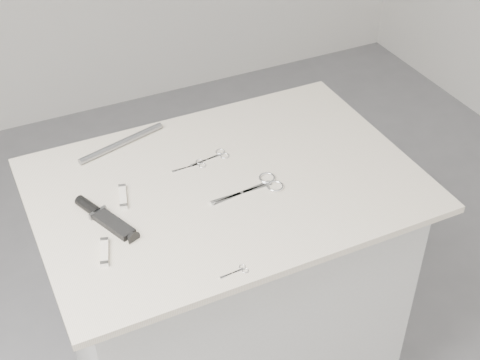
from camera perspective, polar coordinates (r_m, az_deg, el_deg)
name	(u,v)px	position (r m, az deg, el deg)	size (l,w,h in m)	color
plinth	(228,302)	(2.08, -1.00, -10.39)	(0.90, 0.60, 0.90)	#BBBBB9
display_board	(226,185)	(1.76, -1.16, -0.41)	(1.00, 0.70, 0.02)	beige
large_shears	(261,186)	(1.74, 1.78, -0.50)	(0.20, 0.09, 0.01)	white
embroidery_scissors_a	(215,156)	(1.84, -2.11, 2.02)	(0.12, 0.05, 0.00)	white
embroidery_scissors_b	(194,166)	(1.81, -3.97, 1.23)	(0.09, 0.04, 0.00)	white
tiny_scissors	(237,271)	(1.51, -0.22, -7.80)	(0.07, 0.03, 0.00)	white
sheathed_knife	(102,216)	(1.67, -11.68, -3.05)	(0.10, 0.19, 0.03)	black
pocket_knife_a	(123,197)	(1.72, -9.96, -1.40)	(0.04, 0.09, 0.01)	white
pocket_knife_b	(104,252)	(1.58, -11.49, -6.04)	(0.04, 0.09, 0.01)	white
metal_rail	(122,143)	(1.91, -10.08, 3.13)	(0.02, 0.02, 0.27)	gray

